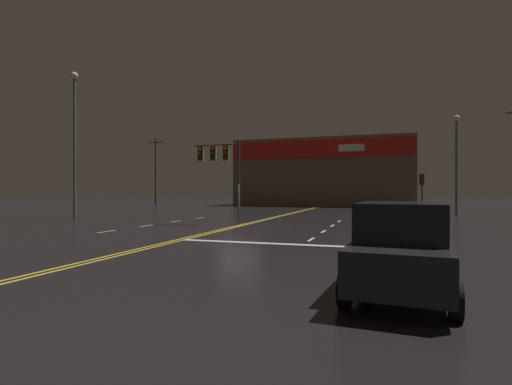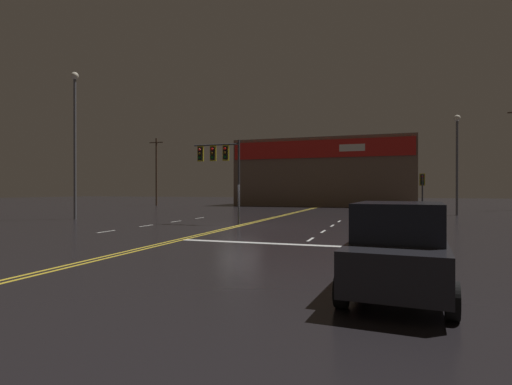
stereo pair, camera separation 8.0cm
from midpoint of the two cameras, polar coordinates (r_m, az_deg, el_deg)
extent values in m
plane|color=black|center=(24.25, -2.30, -4.76)|extent=(200.00, 200.00, 0.00)
cube|color=gold|center=(24.30, -2.63, -4.74)|extent=(0.12, 60.00, 0.01)
cube|color=gold|center=(24.19, -1.96, -4.77)|extent=(0.12, 60.00, 0.01)
cube|color=silver|center=(22.19, -20.50, -5.24)|extent=(0.12, 1.40, 0.01)
cube|color=silver|center=(25.08, -15.33, -4.60)|extent=(0.12, 1.40, 0.01)
cube|color=silver|center=(28.14, -11.25, -4.06)|extent=(0.12, 1.40, 0.01)
cube|color=silver|center=(31.32, -7.99, -3.62)|extent=(0.12, 1.40, 0.01)
cube|color=silver|center=(17.62, 7.92, -6.65)|extent=(0.12, 1.40, 0.01)
cube|color=silver|center=(21.15, 9.69, -5.50)|extent=(0.12, 1.40, 0.01)
cube|color=silver|center=(24.70, 10.94, -4.67)|extent=(0.12, 1.40, 0.01)
cube|color=silver|center=(28.27, 11.88, -4.05)|extent=(0.12, 1.40, 0.01)
cube|color=silver|center=(15.85, 6.72, -7.43)|extent=(10.26, 0.40, 0.01)
cylinder|color=#38383D|center=(24.97, -2.38, 1.47)|extent=(0.14, 0.14, 5.30)
cylinder|color=#38383D|center=(25.71, -5.62, 6.80)|extent=(3.08, 0.10, 0.10)
cube|color=black|center=(25.40, -4.25, 5.65)|extent=(0.28, 0.24, 0.84)
cube|color=gold|center=(25.40, -4.25, 5.65)|extent=(0.42, 0.08, 0.99)
sphere|color=red|center=(25.28, -4.39, 6.25)|extent=(0.17, 0.17, 0.17)
sphere|color=#543707|center=(25.25, -4.39, 5.69)|extent=(0.17, 0.17, 0.17)
sphere|color=#084513|center=(25.23, -4.39, 5.12)|extent=(0.17, 0.17, 0.17)
cube|color=black|center=(25.75, -6.07, 5.58)|extent=(0.28, 0.24, 0.84)
cube|color=gold|center=(25.75, -6.07, 5.58)|extent=(0.42, 0.08, 0.99)
sphere|color=red|center=(25.63, -6.21, 6.17)|extent=(0.17, 0.17, 0.17)
sphere|color=#543707|center=(25.60, -6.21, 5.61)|extent=(0.17, 0.17, 0.17)
sphere|color=#084513|center=(25.58, -6.21, 5.05)|extent=(0.17, 0.17, 0.17)
cube|color=black|center=(26.12, -7.84, 5.50)|extent=(0.28, 0.24, 0.84)
cube|color=gold|center=(26.12, -7.84, 5.50)|extent=(0.42, 0.08, 0.99)
sphere|color=red|center=(26.00, -7.99, 6.08)|extent=(0.17, 0.17, 0.17)
sphere|color=#543707|center=(25.98, -7.99, 5.53)|extent=(0.17, 0.17, 0.17)
sphere|color=#084513|center=(25.96, -7.99, 4.98)|extent=(0.17, 0.17, 0.17)
cylinder|color=#38383D|center=(34.97, 22.74, -0.37)|extent=(0.13, 0.13, 3.50)
cube|color=black|center=(35.15, 22.72, 1.71)|extent=(0.28, 0.24, 0.84)
cube|color=gold|center=(35.15, 22.72, 1.71)|extent=(0.42, 0.08, 0.99)
sphere|color=red|center=(35.00, 22.74, 2.13)|extent=(0.17, 0.17, 0.17)
sphere|color=#543707|center=(35.00, 22.74, 1.72)|extent=(0.17, 0.17, 0.17)
sphere|color=#084513|center=(34.99, 22.74, 1.31)|extent=(0.17, 0.17, 0.17)
cylinder|color=#59595E|center=(38.45, 26.84, 3.17)|extent=(0.20, 0.20, 8.19)
sphere|color=silver|center=(38.91, 26.85, 9.45)|extent=(0.56, 0.56, 0.56)
cylinder|color=#59595E|center=(32.91, -24.39, 5.73)|extent=(0.20, 0.20, 10.55)
sphere|color=silver|center=(33.87, -24.41, 14.93)|extent=(0.56, 0.56, 0.56)
cube|color=black|center=(8.86, 20.02, -8.88)|extent=(2.14, 4.43, 0.80)
cube|color=black|center=(8.77, 20.03, -3.84)|extent=(1.84, 2.49, 0.76)
cylinder|color=black|center=(10.44, 15.42, -9.70)|extent=(0.27, 0.66, 0.64)
cylinder|color=black|center=(10.37, 25.48, -9.79)|extent=(0.27, 0.66, 0.64)
cylinder|color=black|center=(7.61, 12.48, -13.46)|extent=(0.27, 0.66, 0.64)
cylinder|color=black|center=(7.51, 26.52, -13.67)|extent=(0.27, 0.66, 0.64)
cube|color=brown|center=(57.84, 9.85, 2.72)|extent=(24.07, 10.00, 9.21)
cube|color=red|center=(53.03, 9.04, 6.18)|extent=(23.59, 0.20, 2.30)
cube|color=white|center=(52.47, 13.60, 6.24)|extent=(3.20, 0.16, 0.90)
cylinder|color=#4C3828|center=(58.56, -14.00, 2.87)|extent=(0.26, 0.26, 9.59)
cube|color=#4C3828|center=(58.90, -14.00, 6.95)|extent=(2.20, 0.12, 0.12)
camera|label=1|loc=(0.04, -89.92, 0.00)|focal=28.00mm
camera|label=2|loc=(0.04, 90.08, 0.00)|focal=28.00mm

